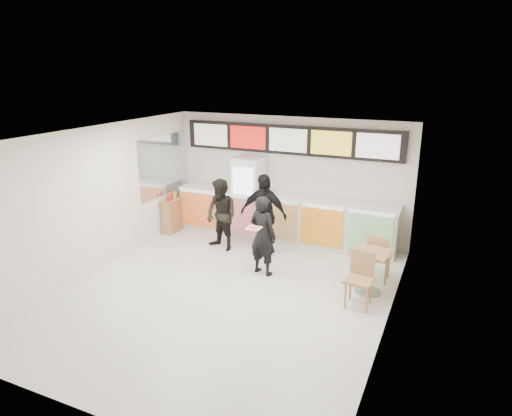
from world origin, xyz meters
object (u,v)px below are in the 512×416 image
Objects in this scene: customer_main at (263,235)px; customer_mid at (263,215)px; drinks_fridge at (248,196)px; customer_left at (221,215)px; service_counter at (283,218)px; cafe_table at (370,264)px; condiment_ledge at (174,215)px.

customer_mid reaches higher than customer_main.
drinks_fridge reaches higher than customer_mid.
customer_left is at bearing -173.89° from customer_mid.
drinks_fridge is 1.39m from customer_mid.
drinks_fridge reaches higher than customer_main.
service_counter is 3.30× the size of customer_left.
customer_main is 0.97× the size of cafe_table.
drinks_fridge is 1.15× the size of cafe_table.
service_counter is 2.78× the size of drinks_fridge.
customer_left is at bearing -96.83° from drinks_fridge.
cafe_table is 1.69× the size of condiment_ledge.
customer_main is at bearing -24.28° from condiment_ledge.
customer_left reaches higher than cafe_table.
condiment_ledge is at bearing -11.38° from customer_main.
customer_main is 1.63m from customer_left.
customer_mid is (0.87, -1.08, -0.05)m from drinks_fridge.
drinks_fridge is 2.05m from condiment_ledge.
customer_mid is (-0.06, -1.06, 0.38)m from service_counter.
service_counter reaches higher than condiment_ledge.
customer_mid is (-0.39, 0.94, 0.11)m from customer_main.
customer_main is 1.64× the size of condiment_ledge.
customer_mid is 1.09× the size of cafe_table.
customer_left is 0.97× the size of cafe_table.
customer_left is at bearing -17.67° from customer_main.
service_counter reaches higher than cafe_table.
cafe_table is at bearing -18.66° from customer_mid.
customer_mid is at bearing -93.50° from service_counter.
customer_main reaches higher than service_counter.
customer_mid is 2.84m from condiment_ledge.
customer_left reaches higher than service_counter.
service_counter is 1.13m from customer_mid.
customer_main is at bearing -172.38° from cafe_table.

